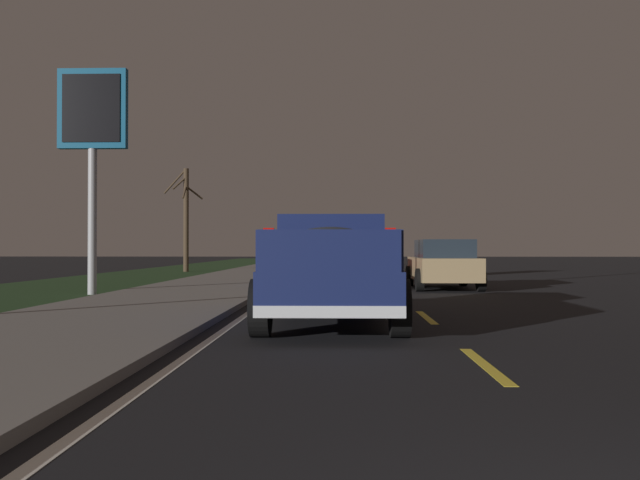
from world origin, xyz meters
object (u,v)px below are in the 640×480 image
sedan_tan (443,264)px  sedan_blue (330,264)px  gas_price_sign (93,126)px  bare_tree_far (186,217)px  sedan_red (341,258)px  pickup_truck (331,266)px

sedan_tan → sedan_blue: 3.56m
sedan_tan → sedan_blue: bearing=89.3°
gas_price_sign → bare_tree_far: gas_price_sign is taller
sedan_red → bare_tree_far: size_ratio=0.80×
pickup_truck → bare_tree_far: 26.73m
pickup_truck → sedan_tan: 10.73m
sedan_blue → gas_price_sign: gas_price_sign is taller
sedan_red → bare_tree_far: 9.43m
pickup_truck → sedan_red: bearing=-0.5°
sedan_tan → sedan_red: 11.87m
gas_price_sign → sedan_blue: bearing=-64.2°
sedan_blue → gas_price_sign: bearing=115.8°
gas_price_sign → bare_tree_far: bearing=4.7°
sedan_tan → gas_price_sign: 11.21m
pickup_truck → bare_tree_far: (25.37, 8.18, 1.99)m
pickup_truck → gas_price_sign: (7.08, 6.67, 3.65)m
bare_tree_far → sedan_tan: bearing=-142.7°
sedan_tan → bare_tree_far: bare_tree_far is taller
sedan_red → sedan_blue: (-11.38, 0.36, 0.00)m
sedan_tan → sedan_blue: size_ratio=0.99×
sedan_blue → sedan_tan: bearing=-90.7°
pickup_truck → sedan_blue: 10.22m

